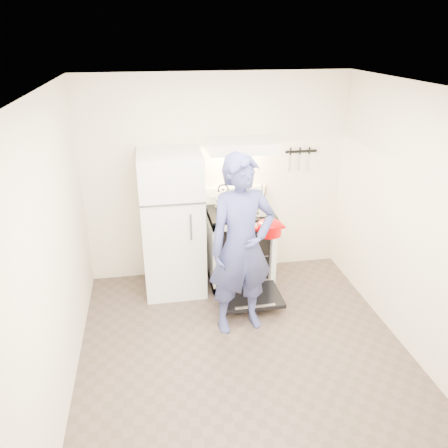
{
  "coord_description": "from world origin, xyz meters",
  "views": [
    {
      "loc": [
        -0.79,
        -3.23,
        2.9
      ],
      "look_at": [
        -0.05,
        1.0,
        1.0
      ],
      "focal_mm": 35.0,
      "sensor_mm": 36.0,
      "label": 1
    }
  ],
  "objects_px": {
    "person": "(242,246)",
    "dutch_oven": "(269,229)",
    "stove_body": "(240,247)",
    "tea_kettle": "(223,196)",
    "refrigerator": "(173,224)"
  },
  "relations": [
    {
      "from": "person",
      "to": "refrigerator",
      "type": "bearing_deg",
      "value": 115.26
    },
    {
      "from": "person",
      "to": "tea_kettle",
      "type": "bearing_deg",
      "value": 80.62
    },
    {
      "from": "refrigerator",
      "to": "stove_body",
      "type": "xyz_separation_m",
      "value": [
        0.81,
        0.02,
        -0.39
      ]
    },
    {
      "from": "refrigerator",
      "to": "tea_kettle",
      "type": "bearing_deg",
      "value": 11.87
    },
    {
      "from": "stove_body",
      "to": "tea_kettle",
      "type": "distance_m",
      "value": 0.68
    },
    {
      "from": "tea_kettle",
      "to": "person",
      "type": "relative_size",
      "value": 0.16
    },
    {
      "from": "tea_kettle",
      "to": "dutch_oven",
      "type": "height_order",
      "value": "tea_kettle"
    },
    {
      "from": "person",
      "to": "dutch_oven",
      "type": "height_order",
      "value": "person"
    },
    {
      "from": "stove_body",
      "to": "tea_kettle",
      "type": "relative_size",
      "value": 3.06
    },
    {
      "from": "refrigerator",
      "to": "dutch_oven",
      "type": "height_order",
      "value": "refrigerator"
    },
    {
      "from": "refrigerator",
      "to": "tea_kettle",
      "type": "height_order",
      "value": "refrigerator"
    },
    {
      "from": "tea_kettle",
      "to": "refrigerator",
      "type": "bearing_deg",
      "value": -168.13
    },
    {
      "from": "stove_body",
      "to": "dutch_oven",
      "type": "bearing_deg",
      "value": -76.42
    },
    {
      "from": "stove_body",
      "to": "person",
      "type": "xyz_separation_m",
      "value": [
        -0.18,
        -0.92,
        0.48
      ]
    },
    {
      "from": "person",
      "to": "dutch_oven",
      "type": "relative_size",
      "value": 5.81
    }
  ]
}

